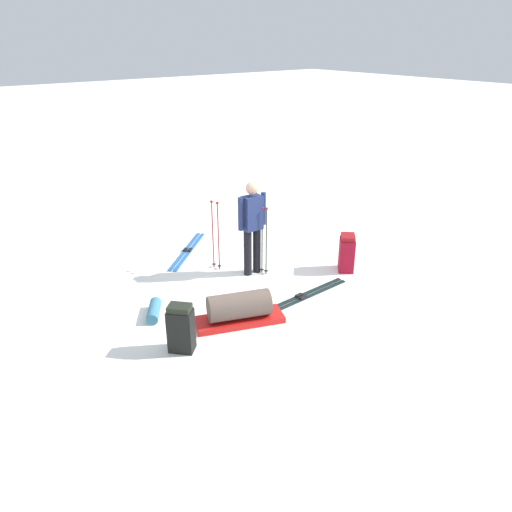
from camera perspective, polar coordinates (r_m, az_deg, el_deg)
ground_plane at (r=8.16m, az=-0.00°, el=-4.47°), size 80.00×80.00×0.00m
skier_standing at (r=8.48m, az=-0.45°, el=3.81°), size 0.23×0.57×1.70m
ski_pair_near at (r=9.82m, az=-8.00°, el=0.61°), size 1.36×1.50×0.05m
ski_pair_far at (r=8.07m, az=5.30°, el=-4.85°), size 0.22×1.99×0.05m
backpack_large_dark at (r=8.99m, az=10.55°, el=0.35°), size 0.44×0.44×0.69m
backpack_bright at (r=6.72m, az=-8.76°, el=-8.36°), size 0.41×0.40×0.70m
ski_poles_planted_near at (r=8.56m, az=0.96°, el=2.21°), size 0.16×0.10×1.27m
ski_poles_planted_far at (r=8.78m, az=-4.76°, el=2.84°), size 0.20×0.11×1.30m
gear_sled at (r=7.30m, az=-1.98°, el=-6.24°), size 0.90×1.40×0.49m
sleeping_mat_rolled at (r=7.68m, az=-11.84°, el=-6.28°), size 0.56×0.45×0.18m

